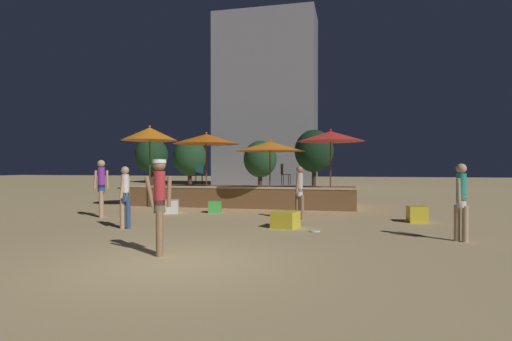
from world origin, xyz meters
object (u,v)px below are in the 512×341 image
Objects in this scene: patio_umbrella_0 at (270,146)px; person_1 at (125,195)px; cube_seat_1 at (285,219)px; person_2 at (461,199)px; patio_umbrella_3 at (206,139)px; cube_seat_0 at (215,207)px; background_tree_0 at (151,156)px; frisbee_disc at (315,231)px; background_tree_1 at (314,151)px; person_3 at (101,185)px; person_4 at (299,191)px; bistro_chair_0 at (284,172)px; bistro_chair_1 at (199,172)px; background_tree_3 at (190,157)px; cube_seat_3 at (417,214)px; patio_umbrella_2 at (331,136)px; person_0 at (159,200)px; cube_seat_2 at (170,207)px; background_tree_2 at (260,159)px; patio_umbrella_1 at (150,134)px.

person_1 is at bearing -116.46° from patio_umbrella_0.
person_2 reaches higher than cube_seat_1.
cube_seat_0 is at bearing -61.15° from patio_umbrella_3.
frisbee_disc is at bearing -50.90° from background_tree_0.
cube_seat_1 is 16.11m from background_tree_1.
background_tree_0 is (-12.84, 15.80, 2.41)m from frisbee_disc.
person_3 is at bearing 172.42° from cube_seat_1.
person_4 is (6.33, 0.95, -0.15)m from person_3.
person_2 is 8.62m from bistro_chair_0.
background_tree_3 is at bearing 102.26° from bistro_chair_1.
background_tree_0 is (-15.66, 13.39, 2.19)m from cube_seat_3.
person_1 is at bearing -130.86° from patio_umbrella_2.
frisbee_disc is (2.13, -5.00, -2.41)m from patio_umbrella_0.
person_0 is (-0.45, -8.36, -1.41)m from patio_umbrella_0.
patio_umbrella_2 is 16.75m from background_tree_0.
background_tree_0 is (-9.03, 12.42, 2.23)m from cube_seat_0.
patio_umbrella_3 is 5.75× the size of cube_seat_0.
person_2 is 10.41m from person_3.
cube_seat_2 is at bearing 151.51° from frisbee_disc.
patio_umbrella_2 is 11.25m from background_tree_1.
background_tree_0 is 8.15m from background_tree_2.
person_2 is at bearing -17.44° from person_4.
cube_seat_0 is 5.10m from frisbee_disc.
person_3 is (-9.80, -1.11, 0.80)m from cube_seat_3.
patio_umbrella_0 is at bearing -43.15° from bistro_chair_1.
cube_seat_0 is 13.47m from background_tree_1.
bistro_chair_0 reaches higher than cube_seat_3.
person_2 is 4.84m from person_4.
cube_seat_3 is 3.53m from person_4.
background_tree_0 is (-7.90, 16.45, 1.55)m from person_1.
person_4 is at bearing -20.94° from patio_umbrella_1.
person_0 is 6.45m from person_2.
person_1 is at bearing -105.59° from cube_seat_0.
cube_seat_2 is 2.86× the size of frisbee_disc.
patio_umbrella_0 is at bearing 33.38° from cube_seat_2.
background_tree_2 is at bearing -10.08° from background_tree_3.
bistro_chair_0 is at bearing 158.01° from person_2.
background_tree_2 is (-4.90, 9.75, -0.67)m from patio_umbrella_2.
cube_seat_3 is 0.16× the size of background_tree_3.
background_tree_1 reaches higher than patio_umbrella_1.
frisbee_disc is at bearing -139.39° from cube_seat_3.
person_0 is at bearing -69.03° from background_tree_3.
background_tree_1 is at bearing 79.46° from cube_seat_0.
person_1 is at bearing -158.47° from cube_seat_3.
cube_seat_2 is at bearing -95.36° from bistro_chair_1.
cube_seat_1 is 0.23× the size of background_tree_2.
bistro_chair_0 is (2.98, 1.22, -1.35)m from patio_umbrella_3.
cube_seat_0 is 14.14m from background_tree_3.
person_2 is 0.48× the size of background_tree_3.
background_tree_0 is at bearing 126.00° from cube_seat_0.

